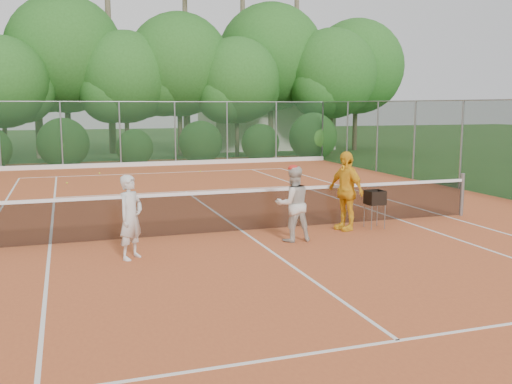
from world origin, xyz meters
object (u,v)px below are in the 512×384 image
at_px(player_center_grp, 293,204).
at_px(player_yellow, 346,191).
at_px(player_white, 131,217).
at_px(ball_hopper, 375,198).

distance_m(player_center_grp, player_yellow, 1.69).
bearing_deg(player_white, player_center_grp, -39.15).
xyz_separation_m(player_center_grp, ball_hopper, (2.29, 0.60, -0.10)).
height_order(player_white, ball_hopper, player_white).
bearing_deg(player_center_grp, player_yellow, 22.73).
bearing_deg(player_yellow, player_white, -93.59).
distance_m(player_center_grp, ball_hopper, 2.37).
distance_m(player_white, player_center_grp, 3.38).
relative_size(player_white, ball_hopper, 1.78).
relative_size(player_center_grp, player_yellow, 0.89).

